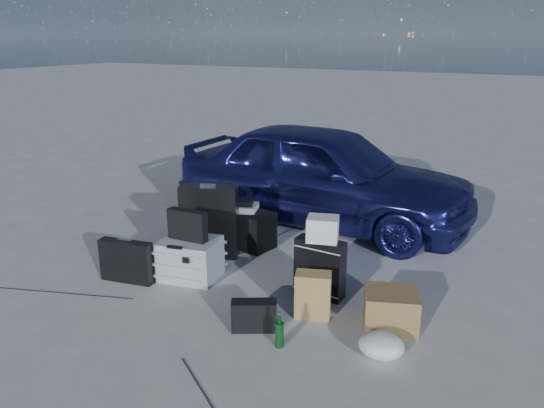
# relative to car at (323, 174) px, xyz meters

# --- Properties ---
(ground) EXTENTS (60.00, 60.00, 0.00)m
(ground) POSITION_rel_car_xyz_m (-0.01, -2.35, -0.59)
(ground) COLOR beige
(ground) RESTS_ON ground
(car) EXTENTS (3.54, 1.54, 1.19)m
(car) POSITION_rel_car_xyz_m (0.00, 0.00, 0.00)
(car) COLOR navy
(car) RESTS_ON ground
(pelican_case) EXTENTS (0.58, 0.50, 0.37)m
(pelican_case) POSITION_rel_car_xyz_m (-0.49, -1.99, -0.41)
(pelican_case) COLOR #9FA2A5
(pelican_case) RESTS_ON ground
(laptop_bag) EXTENTS (0.38, 0.11, 0.28)m
(laptop_bag) POSITION_rel_car_xyz_m (-0.50, -1.99, -0.08)
(laptop_bag) COLOR black
(laptop_bag) RESTS_ON pelican_case
(briefcase) EXTENTS (0.51, 0.19, 0.39)m
(briefcase) POSITION_rel_car_xyz_m (-0.95, -2.33, -0.40)
(briefcase) COLOR black
(briefcase) RESTS_ON ground
(suitcase_left) EXTENTS (0.60, 0.40, 0.74)m
(suitcase_left) POSITION_rel_car_xyz_m (-0.61, -1.49, -0.22)
(suitcase_left) COLOR black
(suitcase_left) RESTS_ON ground
(suitcase_right) EXTENTS (0.44, 0.18, 0.51)m
(suitcase_right) POSITION_rel_car_xyz_m (0.71, -1.77, -0.34)
(suitcase_right) COLOR black
(suitcase_right) RESTS_ON ground
(white_carton) EXTENTS (0.30, 0.27, 0.20)m
(white_carton) POSITION_rel_car_xyz_m (0.72, -1.77, 0.02)
(white_carton) COLOR silver
(white_carton) RESTS_ON suitcase_right
(duffel_bag) EXTENTS (0.82, 0.48, 0.39)m
(duffel_bag) POSITION_rel_car_xyz_m (-0.52, -1.06, -0.40)
(duffel_bag) COLOR black
(duffel_bag) RESTS_ON ground
(flat_box_white) EXTENTS (0.42, 0.36, 0.06)m
(flat_box_white) POSITION_rel_car_xyz_m (-0.50, -1.07, -0.18)
(flat_box_white) COLOR silver
(flat_box_white) RESTS_ON duffel_bag
(flat_box_black) EXTENTS (0.32, 0.28, 0.06)m
(flat_box_black) POSITION_rel_car_xyz_m (-0.49, -1.07, -0.12)
(flat_box_black) COLOR black
(flat_box_black) RESTS_ON flat_box_white
(kraft_bag) EXTENTS (0.32, 0.25, 0.37)m
(kraft_bag) POSITION_rel_car_xyz_m (0.80, -2.13, -0.41)
(kraft_bag) COLOR tan
(kraft_bag) RESTS_ON ground
(cardboard_box) EXTENTS (0.49, 0.46, 0.30)m
(cardboard_box) POSITION_rel_car_xyz_m (1.40, -2.01, -0.44)
(cardboard_box) COLOR olive
(cardboard_box) RESTS_ON ground
(plastic_bag) EXTENTS (0.35, 0.31, 0.18)m
(plastic_bag) POSITION_rel_car_xyz_m (1.45, -2.43, -0.50)
(plastic_bag) COLOR silver
(plastic_bag) RESTS_ON ground
(messenger_bag) EXTENTS (0.36, 0.28, 0.24)m
(messenger_bag) POSITION_rel_car_xyz_m (0.49, -2.53, -0.47)
(messenger_bag) COLOR black
(messenger_bag) RESTS_ON ground
(green_bottle) EXTENTS (0.09, 0.09, 0.26)m
(green_bottle) POSITION_rel_car_xyz_m (0.76, -2.64, -0.46)
(green_bottle) COLOR black
(green_bottle) RESTS_ON ground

